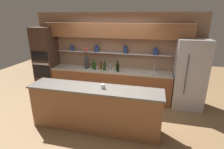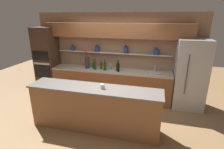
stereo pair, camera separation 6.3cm
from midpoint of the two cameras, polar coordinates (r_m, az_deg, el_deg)
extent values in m
plane|color=olive|center=(4.65, -3.23, -13.89)|extent=(12.00, 12.00, 0.00)
cube|color=#937056|center=(5.59, 1.56, 6.26)|extent=(5.20, 0.10, 2.60)
cube|color=#B7B7BC|center=(5.45, 0.40, 7.11)|extent=(3.59, 0.18, 0.02)
cylinder|color=navy|center=(5.90, -12.42, 8.40)|extent=(0.12, 0.12, 0.15)
sphere|color=navy|center=(5.88, -12.48, 9.30)|extent=(0.04, 0.04, 0.04)
cylinder|color=navy|center=(5.57, -4.52, 8.31)|extent=(0.14, 0.14, 0.17)
sphere|color=navy|center=(5.55, -4.55, 9.43)|extent=(0.05, 0.05, 0.05)
cylinder|color=navy|center=(5.34, 4.90, 8.02)|extent=(0.12, 0.12, 0.20)
sphere|color=navy|center=(5.32, 4.93, 9.29)|extent=(0.04, 0.04, 0.04)
cylinder|color=navy|center=(5.27, 14.56, 7.13)|extent=(0.15, 0.15, 0.16)
sphere|color=navy|center=(5.25, 14.66, 8.27)|extent=(0.05, 0.05, 0.05)
cube|color=brown|center=(5.26, 1.07, 14.20)|extent=(4.42, 0.34, 0.42)
cube|color=brown|center=(5.53, -0.19, -3.21)|extent=(3.69, 0.62, 0.88)
cube|color=#ADA393|center=(5.37, -0.19, 1.35)|extent=(3.69, 0.62, 0.04)
cube|color=#99603D|center=(4.04, -5.28, -11.20)|extent=(2.90, 0.55, 0.98)
cube|color=slate|center=(3.81, -5.51, -4.54)|extent=(2.96, 0.61, 0.04)
cube|color=#B7B7BC|center=(5.24, 24.48, -0.08)|extent=(0.82, 0.70, 1.93)
cylinder|color=#4C4C51|center=(4.84, 23.58, -0.20)|extent=(0.02, 0.02, 1.06)
cube|color=#3D281E|center=(6.24, -20.11, 4.37)|extent=(0.65, 0.62, 2.16)
cube|color=black|center=(6.06, -21.48, 0.86)|extent=(0.55, 0.02, 0.40)
cube|color=black|center=(5.94, -22.07, 5.64)|extent=(0.55, 0.02, 0.28)
cube|color=#B7B7BC|center=(5.99, -21.78, 3.32)|extent=(0.58, 0.02, 0.06)
cylinder|color=#2D2D33|center=(5.54, -7.82, 3.87)|extent=(0.13, 0.13, 0.36)
cylinder|color=#4C3319|center=(5.46, -7.95, 6.84)|extent=(0.06, 0.03, 0.22)
sphere|color=red|center=(5.40, -7.99, 7.92)|extent=(0.06, 0.06, 0.06)
cylinder|color=#4C3319|center=(5.45, -7.81, 7.05)|extent=(0.02, 0.03, 0.27)
sphere|color=red|center=(5.40, -7.58, 8.38)|extent=(0.05, 0.05, 0.05)
cylinder|color=#4C3319|center=(5.50, -8.16, 6.78)|extent=(0.02, 0.03, 0.20)
sphere|color=red|center=(5.51, -8.47, 7.86)|extent=(0.05, 0.05, 0.05)
cylinder|color=#4C3319|center=(5.48, -8.15, 6.98)|extent=(0.02, 0.06, 0.24)
sphere|color=red|center=(5.49, -8.53, 8.26)|extent=(0.04, 0.04, 0.04)
cylinder|color=#B7B7BC|center=(5.20, 14.03, 0.53)|extent=(0.32, 0.32, 0.02)
cylinder|color=#B7B7BC|center=(5.28, 14.16, 2.16)|extent=(0.02, 0.02, 0.22)
cylinder|color=#B7B7BC|center=(5.19, 14.24, 3.14)|extent=(0.02, 0.12, 0.02)
cylinder|color=#193814|center=(5.53, -5.79, 3.00)|extent=(0.07, 0.07, 0.19)
cylinder|color=#193814|center=(5.50, -5.83, 4.35)|extent=(0.02, 0.02, 0.08)
cylinder|color=black|center=(5.49, -5.85, 4.83)|extent=(0.03, 0.03, 0.01)
cylinder|color=gray|center=(5.70, -5.92, 3.41)|extent=(0.06, 0.06, 0.18)
cylinder|color=gray|center=(5.67, -5.96, 4.51)|extent=(0.03, 0.03, 0.04)
cylinder|color=black|center=(5.66, -5.96, 4.80)|extent=(0.03, 0.03, 0.01)
cylinder|color=gray|center=(5.39, -0.17, 2.71)|extent=(0.07, 0.07, 0.20)
cylinder|color=gray|center=(5.36, -0.18, 3.95)|extent=(0.03, 0.03, 0.04)
cylinder|color=black|center=(5.35, -0.18, 4.25)|extent=(0.03, 0.03, 0.01)
cylinder|color=tan|center=(5.62, -6.11, 3.28)|extent=(0.07, 0.07, 0.20)
cylinder|color=tan|center=(5.59, -6.15, 4.48)|extent=(0.03, 0.03, 0.04)
cylinder|color=black|center=(5.58, -6.16, 4.77)|extent=(0.03, 0.03, 0.01)
cylinder|color=#193814|center=(5.30, -2.00, 2.65)|extent=(0.08, 0.08, 0.23)
cylinder|color=#193814|center=(5.26, -2.01, 4.29)|extent=(0.02, 0.02, 0.08)
cylinder|color=black|center=(5.25, -2.02, 4.79)|extent=(0.03, 0.03, 0.01)
cylinder|color=black|center=(5.16, 2.43, 2.24)|extent=(0.08, 0.08, 0.25)
cylinder|color=black|center=(5.11, 2.45, 4.00)|extent=(0.02, 0.02, 0.08)
cylinder|color=black|center=(5.10, 2.46, 4.51)|extent=(0.03, 0.03, 0.01)
cylinder|color=olive|center=(5.40, -1.80, 2.67)|extent=(0.05, 0.05, 0.19)
cylinder|color=olive|center=(5.37, -1.81, 3.89)|extent=(0.03, 0.03, 0.05)
cylinder|color=black|center=(5.36, -1.82, 4.22)|extent=(0.03, 0.03, 0.01)
cylinder|color=#193814|center=(5.36, -5.18, 2.77)|extent=(0.07, 0.07, 0.24)
cylinder|color=#193814|center=(5.31, -5.23, 4.42)|extent=(0.02, 0.02, 0.08)
cylinder|color=black|center=(5.30, -5.25, 4.91)|extent=(0.03, 0.03, 0.01)
cylinder|color=#4C2D0C|center=(5.45, -3.20, 2.88)|extent=(0.07, 0.07, 0.20)
cylinder|color=#4C2D0C|center=(5.42, -3.22, 4.12)|extent=(0.03, 0.03, 0.04)
cylinder|color=black|center=(5.42, -3.23, 4.42)|extent=(0.03, 0.03, 0.01)
cylinder|color=#193814|center=(5.28, 2.14, 2.50)|extent=(0.08, 0.08, 0.22)
cylinder|color=#193814|center=(5.24, 2.16, 4.07)|extent=(0.02, 0.02, 0.08)
cylinder|color=black|center=(5.23, 2.16, 4.57)|extent=(0.03, 0.03, 0.01)
cylinder|color=silver|center=(3.73, -2.76, -3.87)|extent=(0.08, 0.08, 0.10)
cube|color=silver|center=(3.72, -2.02, -3.95)|extent=(0.02, 0.01, 0.06)
camera|label=1|loc=(0.03, -89.60, 0.14)|focal=28.00mm
camera|label=2|loc=(0.03, 90.40, -0.14)|focal=28.00mm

